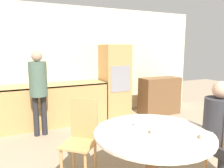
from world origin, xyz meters
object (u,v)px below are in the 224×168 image
at_px(sideboard, 160,96).
at_px(dining_table, 153,149).
at_px(person_seated, 220,127).
at_px(bowl_near, 207,137).
at_px(person_standing, 38,84).
at_px(cup, 154,131).
at_px(oven_unit, 115,81).
at_px(chair_far_left, 82,134).

height_order(sideboard, dining_table, sideboard).
height_order(sideboard, person_seated, person_seated).
relative_size(sideboard, dining_table, 0.76).
distance_m(dining_table, bowl_near, 0.60).
relative_size(dining_table, person_standing, 0.82).
relative_size(person_seated, person_standing, 0.80).
height_order(person_seated, cup, person_seated).
distance_m(oven_unit, chair_far_left, 2.60).
height_order(sideboard, person_standing, person_standing).
distance_m(person_standing, bowl_near, 2.99).
bearing_deg(person_seated, dining_table, 160.79).
xyz_separation_m(oven_unit, person_seated, (-0.13, -3.05, -0.12)).
bearing_deg(oven_unit, chair_far_left, -125.58).
xyz_separation_m(oven_unit, chair_far_left, (-1.50, -2.10, -0.31)).
bearing_deg(person_standing, cup, -68.63).
bearing_deg(dining_table, cup, -119.26).
height_order(person_standing, bowl_near, person_standing).
distance_m(oven_unit, sideboard, 1.20).
height_order(sideboard, chair_far_left, chair_far_left).
bearing_deg(person_standing, bowl_near, -63.70).
relative_size(dining_table, chair_far_left, 1.32).
xyz_separation_m(oven_unit, sideboard, (1.08, -0.35, -0.40)).
relative_size(sideboard, person_seated, 0.78).
bearing_deg(cup, sideboard, 51.40).
height_order(oven_unit, dining_table, oven_unit).
xyz_separation_m(dining_table, cup, (-0.03, -0.05, 0.24)).
xyz_separation_m(person_standing, cup, (0.91, -2.33, -0.23)).
bearing_deg(cup, dining_table, 60.74).
bearing_deg(person_standing, chair_far_left, -78.44).
bearing_deg(sideboard, person_seated, -114.21).
xyz_separation_m(dining_table, bowl_near, (0.38, -0.40, 0.23)).
relative_size(oven_unit, sideboard, 1.73).
bearing_deg(person_seated, bowl_near, -159.50).
height_order(chair_far_left, bowl_near, chair_far_left).
distance_m(oven_unit, dining_table, 2.94).
bearing_deg(sideboard, oven_unit, 162.23).
bearing_deg(bowl_near, person_standing, 116.30).
bearing_deg(bowl_near, chair_far_left, 132.49).
bearing_deg(person_seated, oven_unit, 87.47).
bearing_deg(bowl_near, dining_table, 133.70).
distance_m(cup, bowl_near, 0.54).
bearing_deg(person_seated, sideboard, 65.79).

